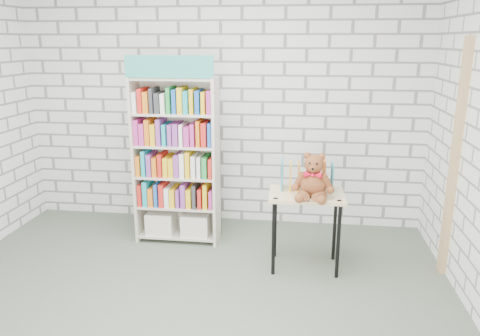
# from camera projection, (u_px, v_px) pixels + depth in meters

# --- Properties ---
(ground) EXTENTS (4.50, 4.50, 0.00)m
(ground) POSITION_uv_depth(u_px,v_px,m) (180.00, 310.00, 3.69)
(ground) COLOR #4D5749
(ground) RESTS_ON ground
(room_shell) EXTENTS (4.52, 4.02, 2.81)m
(room_shell) POSITION_uv_depth(u_px,v_px,m) (171.00, 82.00, 3.22)
(room_shell) COLOR silver
(room_shell) RESTS_ON ground
(bookshelf) EXTENTS (0.86, 0.33, 1.93)m
(bookshelf) POSITION_uv_depth(u_px,v_px,m) (177.00, 159.00, 4.80)
(bookshelf) COLOR beige
(bookshelf) RESTS_ON ground
(display_table) EXTENTS (0.69, 0.48, 0.73)m
(display_table) POSITION_uv_depth(u_px,v_px,m) (306.00, 204.00, 4.25)
(display_table) COLOR #DEC185
(display_table) RESTS_ON ground
(table_books) EXTENTS (0.48, 0.22, 0.28)m
(table_books) POSITION_uv_depth(u_px,v_px,m) (307.00, 175.00, 4.29)
(table_books) COLOR teal
(table_books) RESTS_ON display_table
(teddy_bear) EXTENTS (0.37, 0.35, 0.40)m
(teddy_bear) POSITION_uv_depth(u_px,v_px,m) (313.00, 180.00, 4.07)
(teddy_bear) COLOR brown
(teddy_bear) RESTS_ON display_table
(door_trim) EXTENTS (0.05, 0.12, 2.10)m
(door_trim) POSITION_uv_depth(u_px,v_px,m) (454.00, 161.00, 4.04)
(door_trim) COLOR tan
(door_trim) RESTS_ON ground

